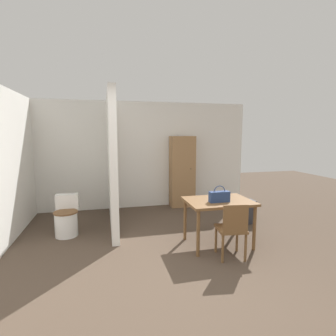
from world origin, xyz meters
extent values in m
plane|color=#4C3D30|center=(0.00, 0.00, 0.00)|extent=(16.00, 16.00, 0.00)
cube|color=white|center=(0.00, 3.67, 1.25)|extent=(5.47, 0.12, 2.50)
cube|color=white|center=(-0.61, 2.53, 1.25)|extent=(0.12, 2.16, 2.50)
cube|color=brown|center=(0.98, 1.14, 0.71)|extent=(1.02, 0.75, 0.04)
cylinder|color=brown|center=(0.53, 0.83, 0.34)|extent=(0.05, 0.05, 0.69)
cylinder|color=brown|center=(1.43, 0.83, 0.34)|extent=(0.05, 0.05, 0.69)
cylinder|color=brown|center=(0.53, 1.46, 0.34)|extent=(0.05, 0.05, 0.69)
cylinder|color=brown|center=(1.43, 1.46, 0.34)|extent=(0.05, 0.05, 0.69)
cube|color=brown|center=(0.97, 0.71, 0.42)|extent=(0.43, 0.43, 0.04)
cube|color=brown|center=(0.95, 0.54, 0.63)|extent=(0.35, 0.08, 0.38)
cylinder|color=brown|center=(0.84, 0.90, 0.20)|extent=(0.04, 0.04, 0.40)
cylinder|color=brown|center=(1.16, 0.85, 0.20)|extent=(0.04, 0.04, 0.40)
cylinder|color=brown|center=(0.79, 0.57, 0.20)|extent=(0.04, 0.04, 0.40)
cylinder|color=brown|center=(1.11, 0.53, 0.20)|extent=(0.04, 0.04, 0.40)
cylinder|color=white|center=(-1.42, 2.09, 0.21)|extent=(0.38, 0.38, 0.41)
cylinder|color=brown|center=(-1.42, 2.09, 0.42)|extent=(0.40, 0.40, 0.02)
cube|color=white|center=(-1.42, 2.35, 0.55)|extent=(0.39, 0.18, 0.27)
cube|color=navy|center=(0.94, 1.04, 0.81)|extent=(0.31, 0.11, 0.16)
torus|color=navy|center=(0.94, 1.04, 0.89)|extent=(0.18, 0.01, 0.18)
cube|color=#997047|center=(1.07, 3.42, 0.85)|extent=(0.58, 0.34, 1.70)
sphere|color=black|center=(1.23, 3.24, 0.94)|extent=(0.02, 0.02, 0.02)
cube|color=#2D2D33|center=(1.95, 1.97, 0.23)|extent=(0.35, 0.24, 0.45)
camera|label=1|loc=(-0.75, -2.56, 1.77)|focal=28.00mm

